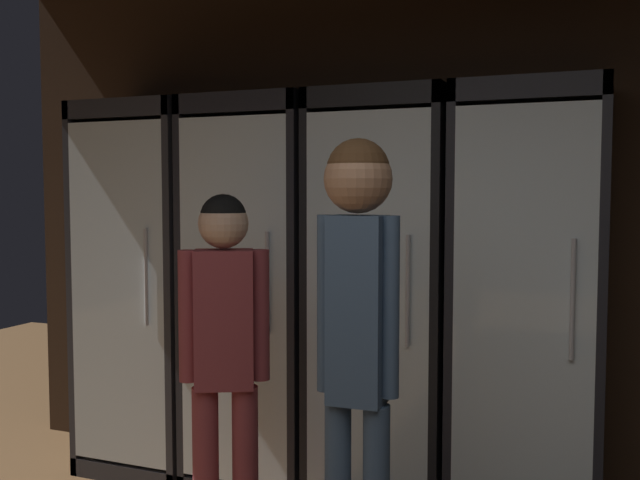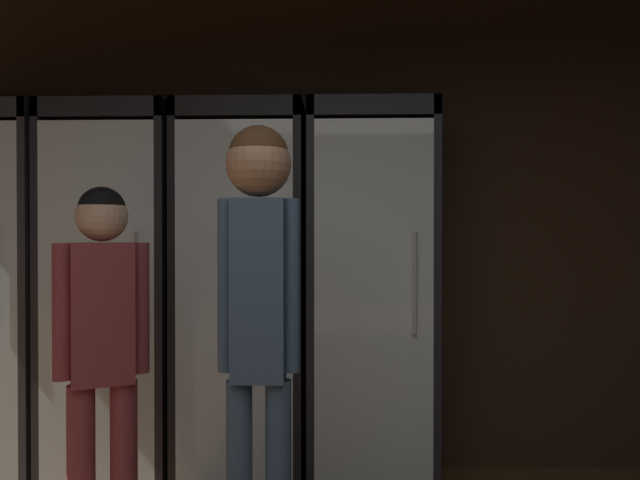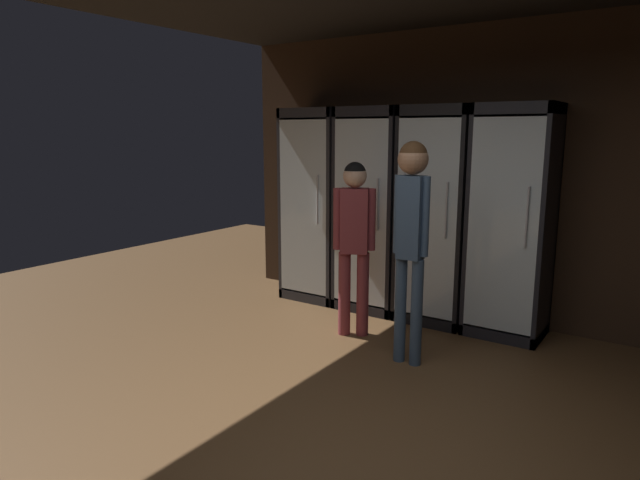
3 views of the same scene
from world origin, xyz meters
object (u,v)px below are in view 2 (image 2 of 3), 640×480
object	(u,v)px
cooler_right	(370,300)
cooler_left	(120,298)
shopper_far	(259,294)
cooler_center	(244,300)
shopper_near	(102,335)

from	to	relation	value
cooler_right	cooler_left	bearing A→B (deg)	-179.96
cooler_left	cooler_right	distance (m)	1.38
shopper_far	cooler_right	bearing A→B (deg)	68.17
cooler_center	shopper_near	bearing A→B (deg)	-118.05
shopper_near	cooler_right	bearing A→B (deg)	36.34
cooler_center	shopper_near	size ratio (longest dim) A/B	1.32
cooler_left	shopper_far	size ratio (longest dim) A/B	1.18
cooler_left	cooler_center	distance (m)	0.69
shopper_near	shopper_far	bearing A→B (deg)	-23.88
cooler_left	shopper_far	xyz separation A→B (m)	(0.93, -1.14, 0.15)
cooler_left	cooler_center	bearing A→B (deg)	-0.01
cooler_center	cooler_right	size ratio (longest dim) A/B	1.00
cooler_right	shopper_far	size ratio (longest dim) A/B	1.18
shopper_far	cooler_left	bearing A→B (deg)	129.17
cooler_center	shopper_far	distance (m)	1.17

